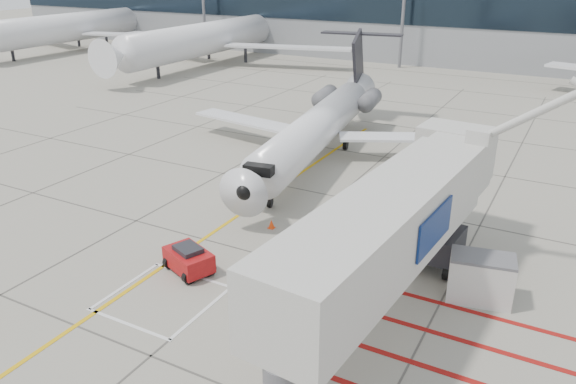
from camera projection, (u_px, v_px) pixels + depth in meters
The scene contains 10 objects.
ground_plane at pixel (217, 299), 22.67m from camera, with size 260.00×260.00×0.00m, color gray.
regional_jet at pixel (308, 115), 35.32m from camera, with size 22.04×27.79×7.28m, color white, non-canonical shape.
jet_bridge at pixel (384, 242), 19.31m from camera, with size 8.74×18.45×7.38m, color beige, non-canonical shape.
pushback_tug at pixel (189, 258), 24.44m from camera, with size 2.21×1.38×1.29m, color #AA1012, non-canonical shape.
baggage_cart at pixel (320, 257), 24.55m from camera, with size 2.08×1.32×1.32m, color slate, non-canonical shape.
ground_power_unit at pixel (481, 278), 22.31m from camera, with size 2.46×1.43×1.95m, color silver, non-canonical shape.
cone_nose at pixel (271, 224), 28.57m from camera, with size 0.33×0.33×0.46m, color #F9400D.
cone_side at pixel (328, 220), 29.08m from camera, with size 0.31×0.31×0.43m, color #F3510C.
bg_aircraft_a at pixel (78, 8), 82.75m from camera, with size 36.16×40.18×12.05m, color silver, non-canonical shape.
bg_aircraft_b at pixel (216, 16), 71.83m from camera, with size 35.79×39.77×11.93m, color silver, non-canonical shape.
Camera 1 is at (11.68, -15.57, 12.72)m, focal length 35.00 mm.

